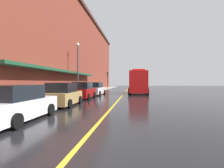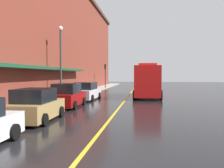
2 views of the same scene
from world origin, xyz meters
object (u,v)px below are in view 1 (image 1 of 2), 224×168
object	(u,v)px
parking_meter_0	(72,89)
street_lamp_left	(78,63)
parked_car_2	(83,91)
fire_truck	(138,83)
parked_car_0	(17,104)
parked_car_3	(96,89)
traffic_light_near	(107,77)
parking_meter_1	(30,94)
parking_meter_2	(7,96)
parked_car_1	(63,95)

from	to	relation	value
parking_meter_0	street_lamp_left	bearing A→B (deg)	99.26
parked_car_2	fire_truck	world-z (taller)	fire_truck
parked_car_0	parked_car_3	xyz separation A→B (m)	(0.02, 16.36, 0.04)
traffic_light_near	parking_meter_0	bearing A→B (deg)	-90.14
parked_car_2	parking_meter_0	bearing A→B (deg)	83.31
parking_meter_1	street_lamp_left	distance (m)	11.95
fire_truck	parking_meter_2	distance (m)	20.48
parked_car_2	street_lamp_left	bearing A→B (deg)	26.23
parked_car_1	parking_meter_0	xyz separation A→B (m)	(-1.45, 5.82, 0.23)
parking_meter_0	street_lamp_left	distance (m)	5.00
parked_car_1	street_lamp_left	size ratio (longest dim) A/B	0.61
parked_car_1	parked_car_3	size ratio (longest dim) A/B	0.87
street_lamp_left	parking_meter_0	bearing A→B (deg)	-80.74
parked_car_0	traffic_light_near	size ratio (longest dim) A/B	1.07
fire_truck	traffic_light_near	size ratio (longest dim) A/B	2.08
fire_truck	street_lamp_left	size ratio (longest dim) A/B	1.29
parking_meter_2	traffic_light_near	size ratio (longest dim) A/B	0.31
parked_car_2	parking_meter_2	world-z (taller)	parked_car_2
parked_car_3	street_lamp_left	bearing A→B (deg)	130.43
parked_car_2	parking_meter_0	distance (m)	1.34
parked_car_3	parking_meter_0	distance (m)	5.54
parking_meter_2	parked_car_3	bearing A→B (deg)	84.39
parked_car_2	fire_truck	xyz separation A→B (m)	(6.24, 9.31, 0.89)
parked_car_2	parking_meter_1	distance (m)	7.75
parked_car_1	traffic_light_near	xyz separation A→B (m)	(-1.39, 30.93, 2.33)
parking_meter_0	parked_car_0	bearing A→B (deg)	-82.39
parked_car_2	parking_meter_2	distance (m)	9.81
parking_meter_1	parking_meter_2	world-z (taller)	same
parked_car_1	parking_meter_1	bearing A→B (deg)	141.47
fire_truck	parking_meter_2	world-z (taller)	fire_truck
parked_car_3	fire_truck	bearing A→B (deg)	-55.62
parked_car_0	parked_car_2	size ratio (longest dim) A/B	1.07
fire_truck	parked_car_3	bearing A→B (deg)	-57.42
fire_truck	parking_meter_1	world-z (taller)	fire_truck
parked_car_0	traffic_light_near	bearing A→B (deg)	0.83
parked_car_0	fire_truck	distance (m)	21.11
parked_car_3	parked_car_1	bearing A→B (deg)	-178.10
parked_car_0	parking_meter_1	xyz separation A→B (m)	(-1.47, 3.25, 0.26)
parked_car_0	parking_meter_1	bearing A→B (deg)	22.98
parking_meter_2	street_lamp_left	size ratio (longest dim) A/B	0.19
parked_car_1	street_lamp_left	xyz separation A→B (m)	(-2.05, 9.49, 3.57)
parking_meter_2	traffic_light_near	bearing A→B (deg)	89.90
parked_car_0	parked_car_2	xyz separation A→B (m)	(-0.15, 10.89, 0.06)
fire_truck	traffic_light_near	distance (m)	17.68
parking_meter_0	parked_car_2	bearing A→B (deg)	-6.27
parked_car_0	street_lamp_left	xyz separation A→B (m)	(-2.07, 14.71, 3.60)
parked_car_0	parked_car_1	bearing A→B (deg)	-1.15
fire_truck	parked_car_1	bearing A→B (deg)	-21.87
parking_meter_1	street_lamp_left	xyz separation A→B (m)	(-0.60, 11.46, 3.34)
parked_car_3	parking_meter_2	world-z (taller)	parked_car_3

